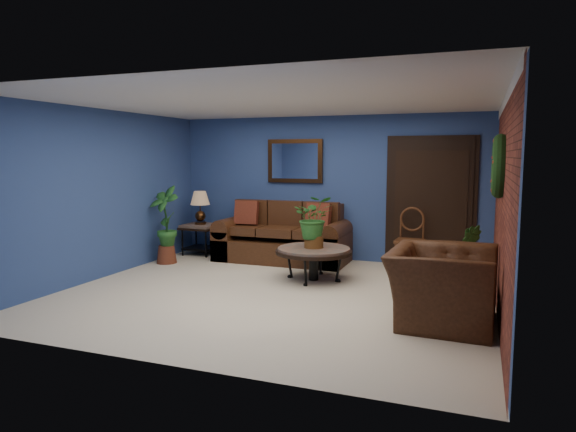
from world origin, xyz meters
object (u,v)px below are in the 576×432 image
at_px(end_table, 201,231).
at_px(table_lamp, 200,204).
at_px(side_chair, 410,235).
at_px(armchair, 442,286).
at_px(coffee_table, 314,252).
at_px(sofa, 284,241).

height_order(end_table, table_lamp, table_lamp).
distance_m(table_lamp, side_chair, 3.81).
xyz_separation_m(table_lamp, side_chair, (3.79, 0.07, -0.38)).
height_order(table_lamp, armchair, table_lamp).
relative_size(coffee_table, side_chair, 1.12).
bearing_deg(sofa, table_lamp, -178.75).
bearing_deg(sofa, coffee_table, -52.05).
bearing_deg(armchair, side_chair, 17.04).
bearing_deg(table_lamp, armchair, -29.28).
xyz_separation_m(table_lamp, armchair, (4.45, -2.50, -0.53)).
distance_m(end_table, armchair, 5.10).
xyz_separation_m(coffee_table, end_table, (-2.56, 1.15, 0.01)).
relative_size(table_lamp, armchair, 0.47).
xyz_separation_m(end_table, table_lamp, (-0.00, 0.00, 0.51)).
height_order(coffee_table, table_lamp, table_lamp).
height_order(end_table, side_chair, side_chair).
bearing_deg(sofa, armchair, -41.88).
bearing_deg(side_chair, end_table, -175.76).
xyz_separation_m(sofa, coffee_table, (0.93, -1.19, 0.09)).
relative_size(sofa, armchair, 1.81).
height_order(side_chair, armchair, side_chair).
distance_m(sofa, side_chair, 2.17).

